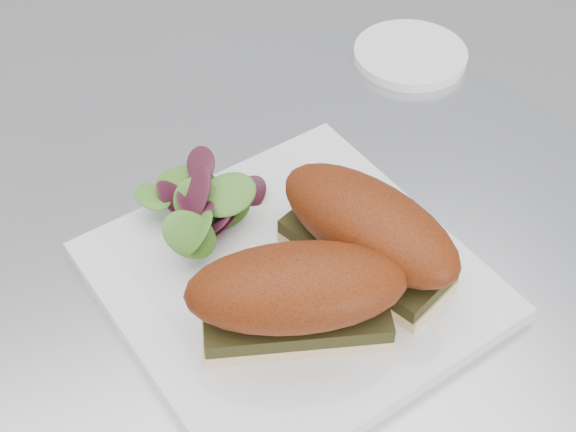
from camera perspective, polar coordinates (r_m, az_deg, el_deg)
name	(u,v)px	position (r m, az deg, el deg)	size (l,w,h in m)	color
table	(272,395)	(0.90, -1.18, -12.59)	(0.70, 0.70, 0.73)	silver
plate	(291,281)	(0.67, 0.23, -4.66)	(0.28, 0.28, 0.02)	white
sandwich_left	(296,295)	(0.60, 0.60, -5.62)	(0.18, 0.12, 0.08)	beige
sandwich_right	(368,231)	(0.64, 5.72, -1.06)	(0.14, 0.18, 0.08)	beige
salad	(199,207)	(0.69, -6.35, 0.67)	(0.11, 0.11, 0.05)	#649C33
saucer	(410,55)	(0.93, 8.69, 11.28)	(0.13, 0.13, 0.01)	white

